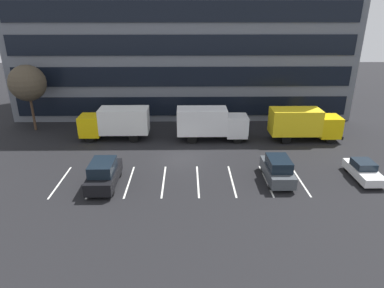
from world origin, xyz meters
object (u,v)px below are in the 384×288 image
at_px(box_truck_yellow_all, 304,123).
at_px(sedan_white, 363,171).
at_px(box_truck_yellow, 116,122).
at_px(suv_charcoal, 278,169).
at_px(bare_tree, 27,83).
at_px(suv_black, 104,174).
at_px(box_truck_white, 211,122).

relative_size(box_truck_yellow_all, sedan_white, 1.78).
bearing_deg(box_truck_yellow, suv_charcoal, -32.98).
bearing_deg(suv_charcoal, box_truck_yellow_all, 61.27).
bearing_deg(sedan_white, bare_tree, 158.82).
relative_size(sedan_white, suv_black, 0.87).
xyz_separation_m(sedan_white, suv_black, (-21.08, -0.95, 0.34)).
bearing_deg(bare_tree, box_truck_white, -9.90).
relative_size(box_truck_yellow, box_truck_white, 0.98).
height_order(suv_charcoal, suv_black, suv_black).
xyz_separation_m(box_truck_yellow_all, sedan_white, (2.29, -8.68, -1.23)).
relative_size(box_truck_white, sedan_white, 1.81).
distance_m(suv_charcoal, suv_black, 13.90).
relative_size(suv_charcoal, suv_black, 0.95).
bearing_deg(box_truck_white, sedan_white, -36.60).
distance_m(box_truck_yellow, box_truck_white, 10.08).
distance_m(box_truck_yellow, bare_tree, 11.00).
xyz_separation_m(box_truck_yellow_all, suv_charcoal, (-4.91, -8.96, -0.94)).
height_order(box_truck_white, bare_tree, bare_tree).
bearing_deg(sedan_white, box_truck_yellow, 156.98).
bearing_deg(suv_charcoal, box_truck_white, 117.62).
height_order(box_truck_yellow_all, suv_charcoal, box_truck_yellow_all).
bearing_deg(bare_tree, box_truck_yellow, -16.95).
relative_size(box_truck_yellow_all, bare_tree, 0.99).
relative_size(suv_black, bare_tree, 0.64).
bearing_deg(sedan_white, box_truck_yellow_all, 104.76).
height_order(box_truck_white, suv_black, box_truck_white).
relative_size(box_truck_yellow, suv_black, 1.54).
bearing_deg(bare_tree, box_truck_yellow_all, -7.15).
height_order(box_truck_yellow_all, bare_tree, bare_tree).
distance_m(box_truck_yellow, suv_charcoal, 17.77).
xyz_separation_m(box_truck_yellow, suv_black, (1.00, -10.34, -0.88)).
relative_size(box_truck_white, suv_charcoal, 1.66).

